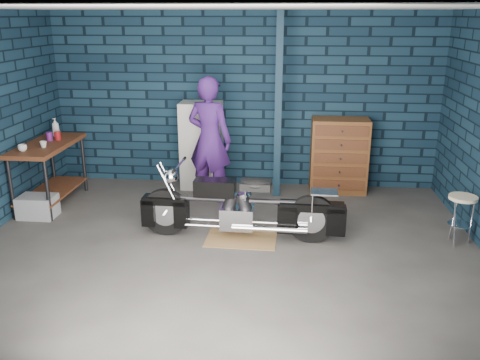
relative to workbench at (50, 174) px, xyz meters
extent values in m
plane|color=#4D4B48|center=(2.68, -1.26, -0.46)|extent=(6.00, 6.00, 0.00)
cube|color=#0E2030|center=(2.68, 1.24, 0.90)|extent=(6.00, 0.02, 2.70)
cube|color=silver|center=(2.68, -1.26, 2.25)|extent=(6.00, 5.00, 0.02)
cube|color=#112737|center=(3.23, 0.69, 0.90)|extent=(0.10, 0.10, 2.70)
cube|color=#5A301B|center=(0.00, 0.00, 0.00)|extent=(0.60, 1.40, 0.91)
cube|color=olive|center=(2.85, -0.92, -0.45)|extent=(0.88, 0.67, 0.01)
imported|color=#3F1B68|center=(2.26, 0.42, 0.46)|extent=(0.77, 0.62, 1.83)
cube|color=gray|center=(0.02, -0.50, -0.30)|extent=(0.48, 0.34, 0.30)
cube|color=beige|center=(2.04, 0.97, 0.22)|extent=(0.63, 0.45, 1.36)
cube|color=brown|center=(4.17, 0.97, 0.12)|extent=(0.86, 0.48, 1.14)
imported|color=beige|center=(-0.11, -0.45, 0.50)|extent=(0.14, 0.14, 0.09)
imported|color=beige|center=(0.07, -0.23, 0.50)|extent=(0.09, 0.09, 0.09)
cylinder|color=#5D1B6C|center=(-0.03, 0.17, 0.52)|extent=(0.10, 0.10, 0.12)
cylinder|color=maroon|center=(0.07, 0.22, 0.52)|extent=(0.09, 0.09, 0.12)
imported|color=gray|center=(-0.04, 0.42, 0.59)|extent=(0.13, 0.13, 0.28)
camera|label=1|loc=(3.37, -6.65, 2.19)|focal=38.00mm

